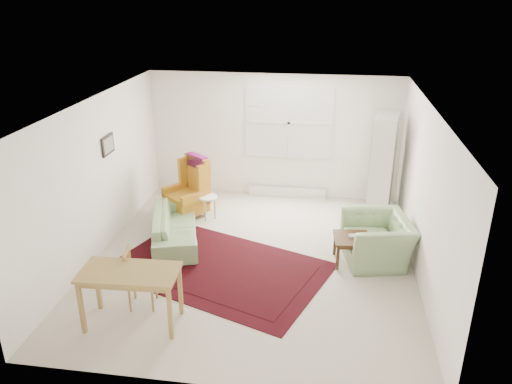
# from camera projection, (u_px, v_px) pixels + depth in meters

# --- Properties ---
(room) EXTENTS (5.04, 5.54, 2.51)m
(room) POSITION_uv_depth(u_px,v_px,m) (256.00, 182.00, 7.69)
(room) COLOR beige
(room) RESTS_ON ground
(rug) EXTENTS (3.69, 3.03, 0.03)m
(rug) POSITION_uv_depth(u_px,v_px,m) (219.00, 268.00, 7.73)
(rug) COLOR black
(rug) RESTS_ON ground
(sofa) EXTENTS (1.19, 1.94, 0.73)m
(sofa) POSITION_uv_depth(u_px,v_px,m) (175.00, 221.00, 8.45)
(sofa) COLOR #7B9A67
(sofa) RESTS_ON ground
(armchair) EXTENTS (1.17, 1.27, 0.86)m
(armchair) POSITION_uv_depth(u_px,v_px,m) (377.00, 235.00, 7.83)
(armchair) COLOR #7B9A67
(armchair) RESTS_ON ground
(wingback_chair) EXTENTS (0.95, 0.96, 1.15)m
(wingback_chair) POSITION_uv_depth(u_px,v_px,m) (185.00, 188.00, 9.28)
(wingback_chair) COLOR #B5781B
(wingback_chair) RESTS_ON ground
(coffee_table) EXTENTS (0.59, 0.59, 0.44)m
(coffee_table) POSITION_uv_depth(u_px,v_px,m) (351.00, 250.00, 7.83)
(coffee_table) COLOR #422814
(coffee_table) RESTS_ON ground
(stool) EXTENTS (0.42, 0.42, 0.46)m
(stool) POSITION_uv_depth(u_px,v_px,m) (208.00, 208.00, 9.28)
(stool) COLOR white
(stool) RESTS_ON ground
(cabinet) EXTENTS (0.54, 0.84, 1.93)m
(cabinet) POSITION_uv_depth(u_px,v_px,m) (382.00, 167.00, 9.17)
(cabinet) COLOR silver
(cabinet) RESTS_ON ground
(desk) EXTENTS (1.25, 0.67, 0.78)m
(desk) POSITION_uv_depth(u_px,v_px,m) (132.00, 297.00, 6.35)
(desk) COLOR olive
(desk) RESTS_ON ground
(desk_chair) EXTENTS (0.43, 0.43, 0.85)m
(desk_chair) POSITION_uv_depth(u_px,v_px,m) (142.00, 278.00, 6.70)
(desk_chair) COLOR olive
(desk_chair) RESTS_ON ground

